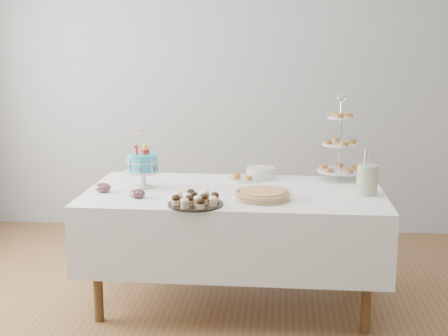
# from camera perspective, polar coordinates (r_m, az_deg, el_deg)

# --- Properties ---
(floor) EXTENTS (5.00, 5.00, 0.00)m
(floor) POSITION_cam_1_polar(r_m,az_deg,el_deg) (4.02, 0.58, -13.83)
(floor) COLOR brown
(floor) RESTS_ON ground
(walls) EXTENTS (5.04, 4.04, 2.70)m
(walls) POSITION_cam_1_polar(r_m,az_deg,el_deg) (3.66, 0.63, 5.68)
(walls) COLOR #949799
(walls) RESTS_ON floor
(table) EXTENTS (1.92, 1.02, 0.77)m
(table) POSITION_cam_1_polar(r_m,az_deg,el_deg) (4.11, 0.96, -5.18)
(table) COLOR silver
(table) RESTS_ON floor
(birthday_cake) EXTENTS (0.25, 0.25, 0.38)m
(birthday_cake) POSITION_cam_1_polar(r_m,az_deg,el_deg) (4.15, -7.41, -0.39)
(birthday_cake) COLOR silver
(birthday_cake) RESTS_ON table
(cupcake_tray) EXTENTS (0.33, 0.33, 0.08)m
(cupcake_tray) POSITION_cam_1_polar(r_m,az_deg,el_deg) (3.69, -2.62, -2.87)
(cupcake_tray) COLOR black
(cupcake_tray) RESTS_ON table
(pie) EXTENTS (0.34, 0.34, 0.05)m
(pie) POSITION_cam_1_polar(r_m,az_deg,el_deg) (3.83, 3.55, -2.41)
(pie) COLOR tan
(pie) RESTS_ON table
(tiered_stand) EXTENTS (0.31, 0.31, 0.60)m
(tiered_stand) POSITION_cam_1_polar(r_m,az_deg,el_deg) (4.40, 10.56, 2.11)
(tiered_stand) COLOR silver
(tiered_stand) RESTS_ON table
(plate_stack) EXTENTS (0.20, 0.20, 0.08)m
(plate_stack) POSITION_cam_1_polar(r_m,az_deg,el_deg) (4.42, 3.35, -0.44)
(plate_stack) COLOR silver
(plate_stack) RESTS_ON table
(pastry_plate) EXTENTS (0.27, 0.27, 0.04)m
(pastry_plate) POSITION_cam_1_polar(r_m,az_deg,el_deg) (4.38, 2.01, -0.83)
(pastry_plate) COLOR silver
(pastry_plate) RESTS_ON table
(jam_bowl_a) EXTENTS (0.10, 0.10, 0.06)m
(jam_bowl_a) POSITION_cam_1_polar(r_m,az_deg,el_deg) (3.89, -7.89, -2.34)
(jam_bowl_a) COLOR silver
(jam_bowl_a) RESTS_ON table
(jam_bowl_b) EXTENTS (0.10, 0.10, 0.06)m
(jam_bowl_b) POSITION_cam_1_polar(r_m,az_deg,el_deg) (4.08, -11.01, -1.78)
(jam_bowl_b) COLOR silver
(jam_bowl_b) RESTS_ON table
(utensil_pitcher) EXTENTS (0.14, 0.13, 0.29)m
(utensil_pitcher) POSITION_cam_1_polar(r_m,az_deg,el_deg) (4.03, 12.96, -0.95)
(utensil_pitcher) COLOR beige
(utensil_pitcher) RESTS_ON table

